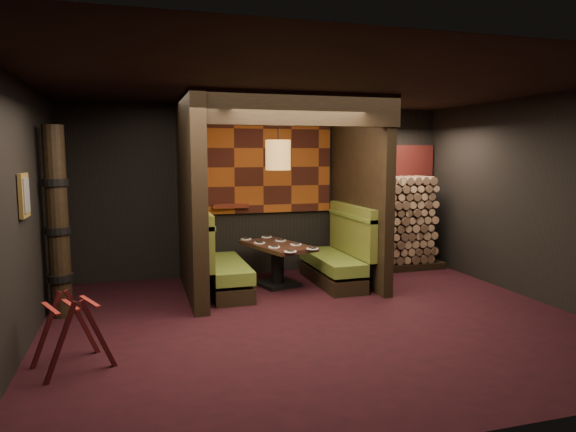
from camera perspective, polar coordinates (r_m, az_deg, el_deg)
The scene contains 23 objects.
floor at distance 6.48m, azimuth 3.34°, elevation -11.61°, with size 6.50×5.50×0.02m, color black.
ceiling at distance 6.19m, azimuth 3.54°, elevation 14.45°, with size 6.50×5.50×0.02m, color black.
wall_back at distance 8.81m, azimuth -2.71°, elevation 2.89°, with size 6.50×0.02×2.85m, color black.
wall_front at distance 3.72m, azimuth 18.11°, elevation -3.14°, with size 6.50×0.02×2.85m, color black.
wall_left at distance 5.92m, azimuth -27.74°, elevation 0.06°, with size 0.02×5.50×2.85m, color black.
wall_right at distance 7.90m, azimuth 26.27°, elevation 1.70°, with size 0.02×5.50×2.85m, color black.
partition_left at distance 7.48m, azimuth -10.74°, elevation 2.04°, with size 0.20×2.20×2.85m, color black.
partition_right at distance 8.23m, azimuth 7.92°, elevation 2.54°, with size 0.15×2.10×2.85m, color black.
header_beam at distance 6.82m, azimuth 1.26°, elevation 11.83°, with size 2.85×0.18×0.44m, color black.
tapa_back_panel at distance 8.73m, azimuth -2.80°, elevation 5.45°, with size 2.40×0.06×1.55m, color #8E4114.
tapa_side_panel at distance 7.65m, azimuth -10.05°, elevation 5.35°, with size 0.04×1.85×1.45m, color #8E4114.
lacquer_shelf at distance 8.60m, azimuth -6.41°, elevation 1.12°, with size 0.60×0.12×0.07m, color maroon.
booth_bench_left at distance 7.69m, azimuth -7.67°, elevation -5.50°, with size 0.68×1.60×1.14m.
booth_bench_right at distance 8.18m, azimuth 5.58°, elevation -4.70°, with size 0.68×1.60×1.14m.
dining_table at distance 7.98m, azimuth -1.18°, elevation -4.77°, with size 1.02×1.39×0.66m.
place_settings at distance 7.94m, azimuth -1.18°, elevation -3.05°, with size 0.94×1.52×0.03m.
pendant_lamp at distance 7.77m, azimuth -1.11°, elevation 6.80°, with size 0.38×0.38×1.05m.
framed_picture at distance 5.99m, azimuth -27.26°, elevation 2.04°, with size 0.05×0.36×0.46m.
luggage_rack at distance 5.44m, azimuth -22.88°, elevation -11.52°, with size 0.83×0.73×0.76m.
totem_column at distance 6.99m, azimuth -24.22°, elevation -0.77°, with size 0.31×0.31×2.40m.
firewood_stack at distance 9.31m, azimuth 11.72°, elevation -0.77°, with size 1.73×0.70×1.64m.
mosaic_header at distance 9.52m, azimuth 10.95°, elevation 6.05°, with size 1.83×0.10×0.56m, color maroon.
bay_front_post at distance 8.50m, azimuth 7.74°, elevation 2.69°, with size 0.08×0.08×2.85m, color black.
Camera 1 is at (-2.10, -5.77, 2.06)m, focal length 32.00 mm.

